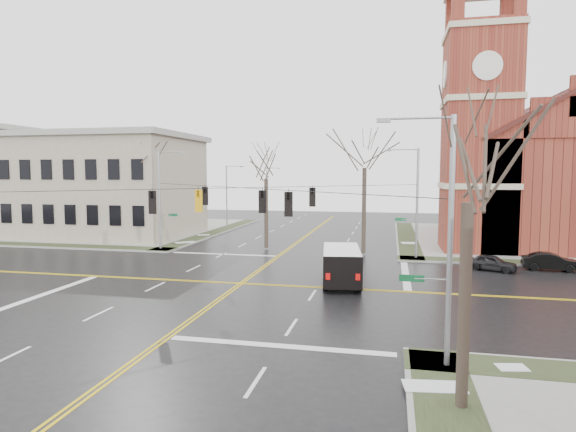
% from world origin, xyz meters
% --- Properties ---
extents(ground, '(120.00, 120.00, 0.00)m').
position_xyz_m(ground, '(0.00, 0.00, 0.00)').
color(ground, black).
rests_on(ground, ground).
extents(sidewalks, '(80.00, 80.00, 0.17)m').
position_xyz_m(sidewalks, '(0.00, 0.00, 0.08)').
color(sidewalks, gray).
rests_on(sidewalks, ground).
extents(road_markings, '(100.00, 100.00, 0.01)m').
position_xyz_m(road_markings, '(0.00, 0.00, 0.01)').
color(road_markings, gold).
rests_on(road_markings, ground).
extents(church, '(24.28, 27.48, 27.50)m').
position_xyz_m(church, '(24.76, 24.78, 8.43)').
color(church, maroon).
rests_on(church, ground).
extents(civic_building_a, '(18.00, 14.00, 11.00)m').
position_xyz_m(civic_building_a, '(-22.00, 20.00, 5.50)').
color(civic_building_a, gray).
rests_on(civic_building_a, ground).
extents(signal_pole_ne, '(2.75, 0.22, 9.00)m').
position_xyz_m(signal_pole_ne, '(11.32, 11.50, 4.95)').
color(signal_pole_ne, gray).
rests_on(signal_pole_ne, ground).
extents(signal_pole_nw, '(2.75, 0.22, 9.00)m').
position_xyz_m(signal_pole_nw, '(-11.32, 11.50, 4.95)').
color(signal_pole_nw, gray).
rests_on(signal_pole_nw, ground).
extents(signal_pole_se, '(2.75, 0.22, 9.00)m').
position_xyz_m(signal_pole_se, '(11.32, -11.50, 4.95)').
color(signal_pole_se, gray).
rests_on(signal_pole_se, ground).
extents(span_wires, '(23.02, 23.02, 0.03)m').
position_xyz_m(span_wires, '(0.00, 0.00, 6.20)').
color(span_wires, black).
rests_on(span_wires, ground).
extents(traffic_signals, '(8.21, 8.26, 1.30)m').
position_xyz_m(traffic_signals, '(-0.00, -0.67, 5.45)').
color(traffic_signals, black).
rests_on(traffic_signals, ground).
extents(streetlight_north_a, '(2.30, 0.20, 8.00)m').
position_xyz_m(streetlight_north_a, '(-10.65, 28.00, 4.47)').
color(streetlight_north_a, gray).
rests_on(streetlight_north_a, ground).
extents(streetlight_north_b, '(2.30, 0.20, 8.00)m').
position_xyz_m(streetlight_north_b, '(-10.65, 48.00, 4.47)').
color(streetlight_north_b, gray).
rests_on(streetlight_north_b, ground).
extents(cargo_van, '(3.08, 6.24, 2.28)m').
position_xyz_m(cargo_van, '(6.32, 1.54, 1.35)').
color(cargo_van, white).
rests_on(cargo_van, ground).
extents(parked_car_a, '(3.74, 2.68, 1.18)m').
position_xyz_m(parked_car_a, '(16.71, 7.87, 0.59)').
color(parked_car_a, black).
rests_on(parked_car_a, ground).
extents(parked_car_b, '(4.05, 1.77, 1.29)m').
position_xyz_m(parked_car_b, '(20.97, 8.83, 0.65)').
color(parked_car_b, black).
rests_on(parked_car_b, ground).
extents(tree_nw_far, '(4.00, 4.00, 11.94)m').
position_xyz_m(tree_nw_far, '(-13.93, 14.28, 8.63)').
color(tree_nw_far, '#322920').
rests_on(tree_nw_far, ground).
extents(tree_nw_near, '(4.00, 4.00, 9.69)m').
position_xyz_m(tree_nw_near, '(-1.97, 13.92, 7.04)').
color(tree_nw_near, '#322920').
rests_on(tree_nw_near, ground).
extents(tree_ne, '(4.00, 4.00, 11.16)m').
position_xyz_m(tree_ne, '(7.11, 12.74, 8.08)').
color(tree_ne, '#322920').
rests_on(tree_ne, ground).
extents(tree_se, '(4.00, 4.00, 9.19)m').
position_xyz_m(tree_se, '(11.58, -14.66, 6.68)').
color(tree_se, '#322920').
rests_on(tree_se, ground).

